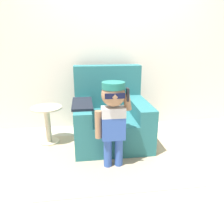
{
  "coord_description": "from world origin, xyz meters",
  "views": [
    {
      "loc": [
        -0.58,
        -2.65,
        1.33
      ],
      "look_at": [
        -0.25,
        -0.22,
        0.53
      ],
      "focal_mm": 35.0,
      "sensor_mm": 36.0,
      "label": 1
    }
  ],
  "objects": [
    {
      "name": "side_table",
      "position": [
        -1.06,
        0.16,
        0.3
      ],
      "size": [
        0.4,
        0.4,
        0.5
      ],
      "color": "beige",
      "rests_on": "ground_plane"
    },
    {
      "name": "person_child",
      "position": [
        -0.28,
        -0.54,
        0.63
      ],
      "size": [
        0.39,
        0.29,
        0.94
      ],
      "color": "#3356AD",
      "rests_on": "ground_plane"
    },
    {
      "name": "ground_plane",
      "position": [
        0.0,
        0.0,
        0.0
      ],
      "size": [
        10.0,
        10.0,
        0.0
      ],
      "primitive_type": "plane",
      "color": "#BCB29E"
    },
    {
      "name": "armchair",
      "position": [
        -0.22,
        0.17,
        0.33
      ],
      "size": [
        0.98,
        1.02,
        0.99
      ],
      "color": "#286B70",
      "rests_on": "ground_plane"
    },
    {
      "name": "wall_back",
      "position": [
        0.0,
        0.75,
        1.3
      ],
      "size": [
        10.0,
        0.05,
        2.6
      ],
      "color": "silver",
      "rests_on": "ground_plane"
    },
    {
      "name": "rug",
      "position": [
        -0.25,
        -0.35,
        0.0
      ],
      "size": [
        1.62,
        1.37,
        0.01
      ],
      "color": "tan",
      "rests_on": "ground_plane"
    }
  ]
}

